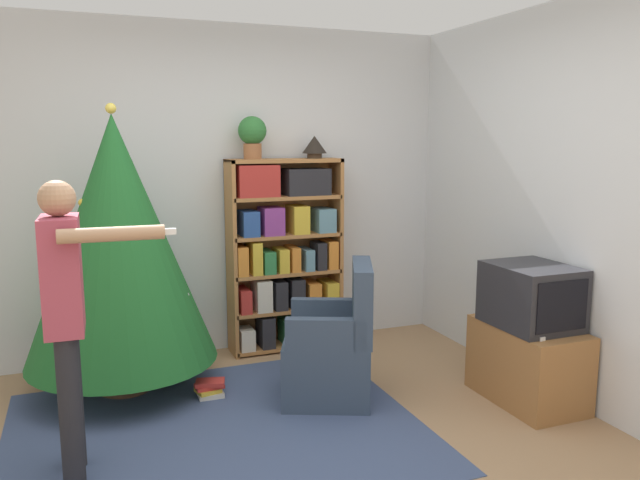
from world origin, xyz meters
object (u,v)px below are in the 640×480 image
object	(u,v)px
television	(532,296)
table_lamp	(314,146)
armchair	(333,352)
standing_person	(66,307)
potted_plant	(252,134)
bookshelf	(285,254)
christmas_tree	(118,241)

from	to	relation	value
television	table_lamp	bearing A→B (deg)	119.33
armchair	table_lamp	world-z (taller)	table_lamp
armchair	standing_person	size ratio (longest dim) A/B	0.60
standing_person	potted_plant	bearing A→B (deg)	139.49
bookshelf	television	distance (m)	1.96
christmas_tree	standing_person	size ratio (longest dim) A/B	1.28
television	standing_person	xyz separation A→B (m)	(-2.78, 0.10, 0.18)
bookshelf	christmas_tree	bearing A→B (deg)	-162.01
christmas_tree	armchair	bearing A→B (deg)	-26.89
television	christmas_tree	xyz separation A→B (m)	(-2.46, 1.16, 0.33)
christmas_tree	table_lamp	distance (m)	1.74
table_lamp	potted_plant	bearing A→B (deg)	180.00
christmas_tree	potted_plant	world-z (taller)	christmas_tree
christmas_tree	potted_plant	xyz separation A→B (m)	(1.05, 0.43, 0.70)
bookshelf	potted_plant	bearing A→B (deg)	178.39
armchair	standing_person	distance (m)	1.75
armchair	bookshelf	bearing A→B (deg)	-157.65
christmas_tree	armchair	world-z (taller)	christmas_tree
christmas_tree	potted_plant	size ratio (longest dim) A/B	5.91
bookshelf	standing_person	size ratio (longest dim) A/B	1.02
armchair	television	bearing A→B (deg)	89.89
christmas_tree	bookshelf	bearing A→B (deg)	17.99
standing_person	table_lamp	distance (m)	2.52
armchair	christmas_tree	bearing A→B (deg)	-93.59
standing_person	table_lamp	xyz separation A→B (m)	(1.88, 1.49, 0.76)
armchair	table_lamp	size ratio (longest dim) A/B	4.60
table_lamp	christmas_tree	bearing A→B (deg)	-164.63
standing_person	table_lamp	bearing A→B (deg)	130.42
armchair	table_lamp	xyz separation A→B (m)	(0.28, 1.08, 1.34)
television	armchair	distance (m)	1.34
bookshelf	christmas_tree	xyz separation A→B (m)	(-1.31, -0.42, 0.25)
potted_plant	armchair	bearing A→B (deg)	-77.84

